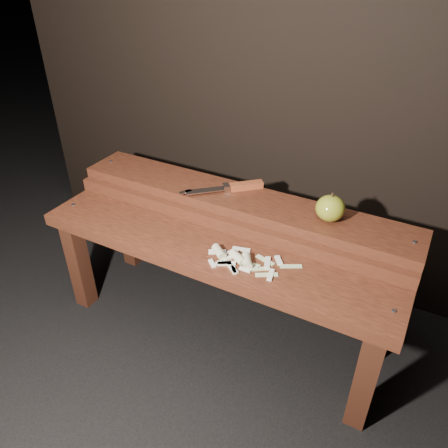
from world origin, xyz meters
The scene contains 6 objects.
ground centered at (0.00, 0.00, 0.00)m, with size 60.00×60.00×0.00m, color black.
bench_front_tier centered at (0.00, -0.06, 0.35)m, with size 1.20×0.20×0.42m.
bench_rear_tier centered at (0.00, 0.17, 0.41)m, with size 1.20×0.21×0.50m.
apple centered at (0.31, 0.17, 0.54)m, with size 0.09×0.09×0.09m.
knife centered at (-0.03, 0.20, 0.51)m, with size 0.23×0.21×0.03m.
apple_scraps centered at (0.11, -0.06, 0.43)m, with size 0.28×0.15×0.03m.
Camera 1 is at (0.56, -0.98, 1.23)m, focal length 35.00 mm.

